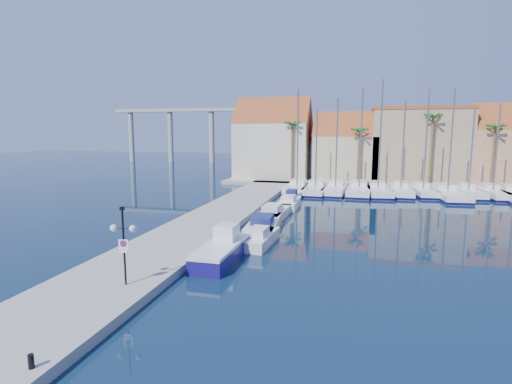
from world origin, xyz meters
TOP-DOWN VIEW (x-y plane):
  - ground at (0.00, 0.00)m, footprint 260.00×260.00m
  - quay_west at (-9.00, 13.50)m, footprint 6.00×77.00m
  - shore_north at (10.00, 48.00)m, footprint 54.00×16.00m
  - lamp_post at (-7.65, -2.10)m, footprint 1.38×0.48m
  - bollard at (-6.60, -9.42)m, footprint 0.20×0.20m
  - fishing_boat at (-4.60, 4.20)m, footprint 2.10×6.17m
  - motorboat_west_0 at (-3.01, 8.36)m, footprint 1.92×5.24m
  - motorboat_west_1 at (-3.77, 12.70)m, footprint 2.91×7.52m
  - motorboat_west_2 at (-3.91, 17.78)m, footprint 2.51×6.98m
  - motorboat_west_3 at (-3.35, 23.40)m, footprint 2.05×6.17m
  - motorboat_west_4 at (-3.71, 27.91)m, footprint 1.65×5.15m
  - sailboat_0 at (-4.16, 35.53)m, footprint 2.93×10.58m
  - sailboat_1 at (-1.57, 35.35)m, footprint 3.10×11.03m
  - sailboat_2 at (1.12, 35.55)m, footprint 3.54×10.83m
  - sailboat_3 at (4.22, 35.67)m, footprint 3.47×11.29m
  - sailboat_4 at (6.55, 35.57)m, footprint 3.63×10.73m
  - sailboat_5 at (9.56, 36.34)m, footprint 3.03×10.43m
  - sailboat_6 at (12.28, 36.48)m, footprint 3.16×9.30m
  - sailboat_7 at (14.93, 35.14)m, footprint 3.86×11.95m
  - sailboat_8 at (17.75, 36.68)m, footprint 2.88×9.10m
  - sailboat_9 at (20.57, 36.73)m, footprint 3.12×9.41m
  - building_0 at (-10.00, 47.00)m, footprint 12.30×9.00m
  - building_1 at (2.00, 47.00)m, footprint 10.30×8.00m
  - building_2 at (13.00, 48.00)m, footprint 14.20×10.20m
  - building_3 at (25.00, 47.00)m, footprint 10.30×8.00m
  - palm_0 at (-6.00, 42.00)m, footprint 2.60×2.60m
  - palm_1 at (4.00, 42.00)m, footprint 2.60×2.60m
  - palm_2 at (14.00, 42.00)m, footprint 2.60×2.60m
  - palm_3 at (22.00, 42.00)m, footprint 2.60×2.60m
  - viaduct at (-39.07, 82.00)m, footprint 48.00×2.20m

SIDE VIEW (x-z plane):
  - ground at x=0.00m, z-range 0.00..0.00m
  - quay_west at x=-9.00m, z-range 0.00..0.50m
  - shore_north at x=10.00m, z-range 0.00..0.50m
  - motorboat_west_1 at x=-3.77m, z-range -0.19..1.21m
  - motorboat_west_0 at x=-3.01m, z-range -0.19..1.21m
  - motorboat_west_2 at x=-3.91m, z-range -0.19..1.21m
  - motorboat_west_3 at x=-3.35m, z-range -0.19..1.21m
  - motorboat_west_4 at x=-3.71m, z-range -0.19..1.21m
  - sailboat_1 at x=-1.57m, z-range -5.06..6.18m
  - sailboat_7 at x=14.93m, z-range -6.14..7.28m
  - sailboat_5 at x=9.56m, z-range -5.51..6.66m
  - sailboat_2 at x=1.12m, z-range -5.73..6.88m
  - sailboat_8 at x=17.75m, z-range -4.93..6.09m
  - sailboat_3 at x=4.22m, z-range -6.33..7.50m
  - sailboat_9 at x=20.57m, z-range -5.28..6.45m
  - sailboat_0 at x=-4.16m, z-range -6.32..7.51m
  - sailboat_4 at x=6.55m, z-range -6.83..8.04m
  - sailboat_6 at x=12.28m, z-range -6.19..7.42m
  - fishing_boat at x=-4.60m, z-range -0.36..1.79m
  - bollard at x=-6.60m, z-range 0.50..1.00m
  - lamp_post at x=-7.65m, z-range 1.14..5.23m
  - building_1 at x=2.00m, z-range -0.20..10.80m
  - building_3 at x=25.00m, z-range -0.14..11.86m
  - building_2 at x=13.00m, z-range 0.51..12.01m
  - building_0 at x=-10.00m, z-range -0.23..13.27m
  - palm_1 at x=4.00m, z-range 3.56..12.71m
  - palm_3 at x=22.00m, z-range 3.78..13.43m
  - palm_0 at x=-6.00m, z-range 4.00..14.15m
  - palm_2 at x=14.00m, z-range 4.44..15.59m
  - viaduct at x=-39.07m, z-range 3.02..17.47m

